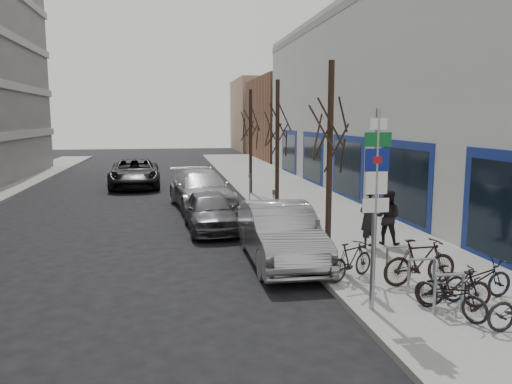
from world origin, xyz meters
name	(u,v)px	position (x,y,z in m)	size (l,w,h in m)	color
ground	(256,324)	(0.00, 0.00, 0.00)	(120.00, 120.00, 0.00)	black
sidewalk_east	(322,216)	(4.50, 10.00, 0.07)	(5.00, 70.00, 0.15)	slate
commercial_building	(508,101)	(17.00, 16.00, 5.00)	(20.00, 32.00, 10.00)	#B7B7B2
brick_building_far	(314,119)	(13.00, 40.00, 4.00)	(12.00, 14.00, 8.00)	brown
tan_building_far	(285,115)	(13.50, 55.00, 4.50)	(13.00, 12.00, 9.00)	#937A5B
highway_sign_pole	(375,197)	(2.40, -0.01, 2.46)	(0.55, 0.10, 4.20)	gray
bike_rack	(421,272)	(3.80, 0.60, 0.66)	(0.66, 2.26, 0.83)	gray
tree_near	(331,115)	(2.60, 3.50, 4.10)	(1.80, 1.80, 5.50)	black
tree_mid	(277,116)	(2.60, 10.00, 4.10)	(1.80, 1.80, 5.50)	black
tree_far	(251,117)	(2.60, 16.50, 4.10)	(1.80, 1.80, 5.50)	black
meter_front	(317,238)	(2.15, 3.00, 0.92)	(0.10, 0.08, 1.27)	gray
meter_mid	(274,203)	(2.15, 8.50, 0.92)	(0.10, 0.08, 1.27)	gray
meter_back	(250,184)	(2.15, 14.00, 0.92)	(0.10, 0.08, 1.27)	gray
bike_near_left	(450,291)	(3.78, -0.58, 0.64)	(0.49, 1.62, 0.99)	black
bike_near_right	(454,286)	(4.09, -0.21, 0.61)	(0.45, 1.51, 0.91)	black
bike_mid_curb	(478,276)	(4.84, 0.12, 0.67)	(0.51, 1.70, 1.04)	black
bike_mid_inner	(351,260)	(2.67, 1.91, 0.62)	(0.46, 1.54, 0.94)	black
bike_far_inner	(420,261)	(4.08, 1.20, 0.72)	(0.55, 1.86, 1.13)	black
parked_car_front	(280,234)	(1.40, 4.06, 0.83)	(1.76, 5.04, 1.66)	#99999D
parked_car_mid	(210,211)	(-0.20, 8.48, 0.71)	(1.69, 4.19, 1.43)	#4A4A4F
parked_car_back	(201,189)	(-0.20, 13.17, 0.84)	(2.35, 5.79, 1.68)	#939397
lane_car	(135,173)	(-3.62, 20.81, 0.85)	(2.82, 6.12, 1.70)	black
pedestrian_near	(368,217)	(4.25, 4.69, 1.09)	(0.69, 0.45, 1.89)	black
pedestrian_far	(387,217)	(4.98, 4.96, 1.01)	(0.63, 0.43, 1.72)	black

